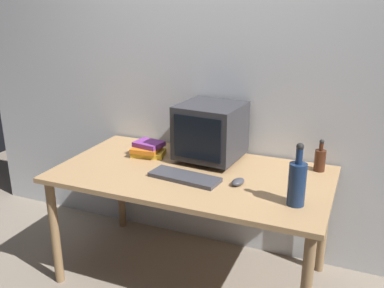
{
  "coord_description": "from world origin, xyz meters",
  "views": [
    {
      "loc": [
        0.92,
        -2.2,
        1.73
      ],
      "look_at": [
        0.0,
        0.0,
        0.91
      ],
      "focal_mm": 39.96,
      "sensor_mm": 36.0,
      "label": 1
    }
  ],
  "objects_px": {
    "crt_monitor": "(211,131)",
    "bottle_short": "(320,159)",
    "computer_mouse": "(238,182)",
    "bottle_tall": "(297,182)",
    "keyboard": "(184,177)",
    "book_stack": "(148,149)"
  },
  "relations": [
    {
      "from": "keyboard",
      "to": "book_stack",
      "type": "xyz_separation_m",
      "value": [
        -0.38,
        0.26,
        0.03
      ]
    },
    {
      "from": "keyboard",
      "to": "book_stack",
      "type": "height_order",
      "value": "book_stack"
    },
    {
      "from": "bottle_tall",
      "to": "bottle_short",
      "type": "height_order",
      "value": "bottle_tall"
    },
    {
      "from": "crt_monitor",
      "to": "bottle_tall",
      "type": "distance_m",
      "value": 0.76
    },
    {
      "from": "bottle_short",
      "to": "book_stack",
      "type": "bearing_deg",
      "value": -171.01
    },
    {
      "from": "keyboard",
      "to": "computer_mouse",
      "type": "height_order",
      "value": "computer_mouse"
    },
    {
      "from": "book_stack",
      "to": "bottle_short",
      "type": "bearing_deg",
      "value": 8.99
    },
    {
      "from": "bottle_short",
      "to": "book_stack",
      "type": "distance_m",
      "value": 1.1
    },
    {
      "from": "crt_monitor",
      "to": "bottle_short",
      "type": "distance_m",
      "value": 0.69
    },
    {
      "from": "crt_monitor",
      "to": "computer_mouse",
      "type": "relative_size",
      "value": 4.16
    },
    {
      "from": "bottle_short",
      "to": "computer_mouse",
      "type": "bearing_deg",
      "value": -135.16
    },
    {
      "from": "computer_mouse",
      "to": "bottle_tall",
      "type": "bearing_deg",
      "value": -5.12
    },
    {
      "from": "crt_monitor",
      "to": "bottle_short",
      "type": "xyz_separation_m",
      "value": [
        0.68,
        0.08,
        -0.12
      ]
    },
    {
      "from": "keyboard",
      "to": "crt_monitor",
      "type": "bearing_deg",
      "value": 91.82
    },
    {
      "from": "crt_monitor",
      "to": "computer_mouse",
      "type": "xyz_separation_m",
      "value": [
        0.28,
        -0.31,
        -0.17
      ]
    },
    {
      "from": "crt_monitor",
      "to": "book_stack",
      "type": "bearing_deg",
      "value": -167.59
    },
    {
      "from": "computer_mouse",
      "to": "crt_monitor",
      "type": "bearing_deg",
      "value": 146.5
    },
    {
      "from": "keyboard",
      "to": "book_stack",
      "type": "bearing_deg",
      "value": 151.78
    },
    {
      "from": "bottle_tall",
      "to": "book_stack",
      "type": "relative_size",
      "value": 1.4
    },
    {
      "from": "bottle_tall",
      "to": "crt_monitor",
      "type": "bearing_deg",
      "value": 145.42
    },
    {
      "from": "computer_mouse",
      "to": "bottle_short",
      "type": "distance_m",
      "value": 0.56
    },
    {
      "from": "crt_monitor",
      "to": "keyboard",
      "type": "distance_m",
      "value": 0.4
    }
  ]
}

